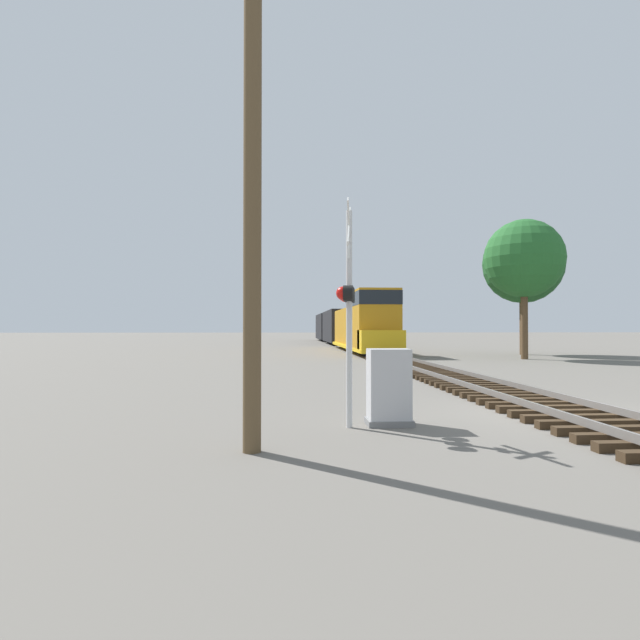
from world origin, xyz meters
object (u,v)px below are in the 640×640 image
(relay_cabinet, at_px, (389,387))
(tree_far_right, at_px, (524,259))
(freight_train, at_px, (341,327))
(crossing_signal_near, at_px, (348,299))
(utility_pole, at_px, (253,144))
(tree_mid_background, at_px, (523,264))

(relay_cabinet, height_order, tree_far_right, tree_far_right)
(freight_train, relative_size, tree_far_right, 5.80)
(crossing_signal_near, relative_size, utility_pole, 0.47)
(relay_cabinet, bearing_deg, tree_mid_background, 59.07)
(relay_cabinet, bearing_deg, tree_far_right, 57.77)
(freight_train, height_order, crossing_signal_near, freight_train)
(relay_cabinet, xyz_separation_m, utility_pole, (-2.59, -2.01, 4.10))
(utility_pole, height_order, tree_mid_background, tree_mid_background)
(freight_train, height_order, tree_mid_background, tree_mid_background)
(relay_cabinet, height_order, utility_pole, utility_pole)
(crossing_signal_near, height_order, tree_mid_background, tree_mid_background)
(tree_mid_background, bearing_deg, freight_train, 118.54)
(freight_train, distance_m, utility_pole, 48.30)
(freight_train, distance_m, tree_mid_background, 23.69)
(crossing_signal_near, bearing_deg, freight_train, -175.72)
(freight_train, xyz_separation_m, utility_pole, (-6.65, -47.75, 2.81))
(utility_pole, distance_m, tree_mid_background, 32.63)
(utility_pole, xyz_separation_m, tree_far_right, (15.33, 22.23, 1.40))
(freight_train, xyz_separation_m, relay_cabinet, (-4.06, -45.74, -1.30))
(crossing_signal_near, bearing_deg, utility_pole, -33.42)
(utility_pole, xyz_separation_m, tree_mid_background, (17.76, 27.32, 1.74))
(freight_train, height_order, relay_cabinet, freight_train)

